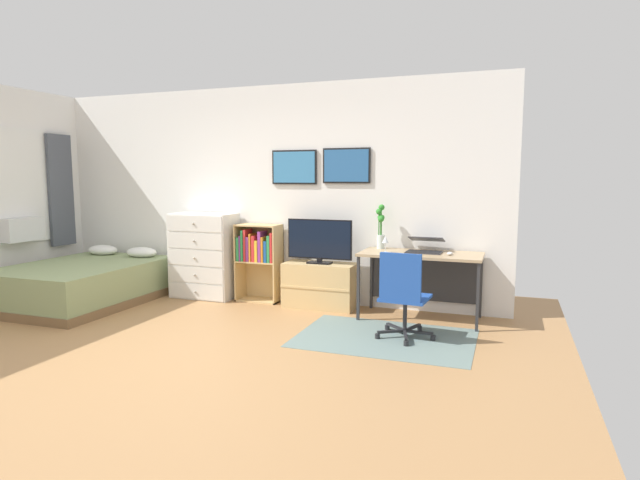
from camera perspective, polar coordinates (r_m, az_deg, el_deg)
ground_plane at (r=4.95m, az=-18.64°, el=-11.91°), size 7.20×7.20×0.00m
wall_back_with_posters at (r=6.75m, az=-6.03°, el=5.07°), size 6.12×0.09×2.70m
area_rug at (r=5.23m, az=7.12°, el=-10.53°), size 1.70×1.20×0.01m
bed at (r=7.19m, az=-24.40°, el=-4.25°), size 1.50×1.98×0.62m
dresser at (r=6.96m, az=-12.54°, el=-1.67°), size 0.84×0.46×1.10m
bookshelf at (r=6.63m, az=-6.74°, el=-1.59°), size 0.55×0.30×0.97m
tv_stand at (r=6.31m, az=0.01°, el=-4.96°), size 0.86×0.41×0.54m
television at (r=6.20m, az=-0.06°, el=-0.18°), size 0.80×0.16×0.53m
desk at (r=5.92m, az=11.05°, el=-2.52°), size 1.31×0.63×0.74m
office_chair at (r=5.09m, az=9.05°, el=-5.77°), size 0.57×0.58×0.86m
laptop at (r=5.91m, az=11.42°, el=-0.63°), size 0.39×0.42×0.17m
computer_mouse at (r=5.73m, az=13.98°, el=-1.43°), size 0.06×0.10×0.03m
bamboo_vase at (r=6.08m, az=6.64°, el=1.47°), size 0.10×0.10×0.51m
wine_glass at (r=5.78m, az=7.15°, el=-0.03°), size 0.07×0.07×0.18m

